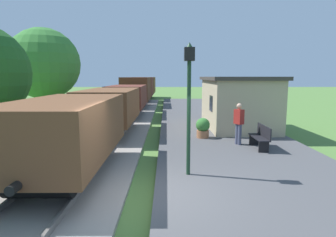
{
  "coord_description": "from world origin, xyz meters",
  "views": [
    {
      "loc": [
        0.5,
        -6.59,
        3.02
      ],
      "look_at": [
        0.58,
        6.11,
        1.17
      ],
      "focal_mm": 30.67,
      "sensor_mm": 36.0,
      "label": 1
    }
  ],
  "objects": [
    {
      "name": "lamp_post_near",
      "position": [
        1.13,
        1.33,
        2.8
      ],
      "size": [
        0.28,
        0.28,
        3.7
      ],
      "color": "#193823",
      "rests_on": "platform_slab"
    },
    {
      "name": "rail_far",
      "position": [
        -3.12,
        0.0,
        0.19
      ],
      "size": [
        0.07,
        60.0,
        0.14
      ],
      "primitive_type": "cube",
      "color": "slate",
      "rests_on": "track_ballast"
    },
    {
      "name": "bench_near_hut",
      "position": [
        4.17,
        4.31,
        0.72
      ],
      "size": [
        0.42,
        1.5,
        0.91
      ],
      "color": "black",
      "rests_on": "platform_slab"
    },
    {
      "name": "tree_trackside_far",
      "position": [
        -7.53,
        12.59,
        3.86
      ],
      "size": [
        4.64,
        4.64,
        6.19
      ],
      "color": "#4C3823",
      "rests_on": "ground"
    },
    {
      "name": "platform_slab",
      "position": [
        3.2,
        0.0,
        0.12
      ],
      "size": [
        6.0,
        60.0,
        0.25
      ],
      "primitive_type": "cube",
      "color": "#4C4C4F",
      "rests_on": "ground"
    },
    {
      "name": "rail_near",
      "position": [
        -1.68,
        0.0,
        0.19
      ],
      "size": [
        0.07,
        60.0,
        0.14
      ],
      "primitive_type": "cube",
      "color": "slate",
      "rests_on": "track_ballast"
    },
    {
      "name": "potted_planter",
      "position": [
        2.17,
        6.33,
        0.72
      ],
      "size": [
        0.64,
        0.64,
        0.92
      ],
      "color": "#9E6642",
      "rests_on": "platform_slab"
    },
    {
      "name": "person_waiting",
      "position": [
        3.47,
        4.99,
        1.18
      ],
      "size": [
        0.39,
        0.45,
        1.71
      ],
      "rotation": [
        0.0,
        0.0,
        3.63
      ],
      "color": "#474C66",
      "rests_on": "platform_slab"
    },
    {
      "name": "ground_plane",
      "position": [
        0.0,
        0.0,
        0.0
      ],
      "size": [
        160.0,
        160.0,
        0.0
      ],
      "primitive_type": "plane",
      "color": "#517A38"
    },
    {
      "name": "station_hut",
      "position": [
        4.4,
        9.11,
        1.65
      ],
      "size": [
        3.5,
        5.8,
        2.78
      ],
      "color": "tan",
      "rests_on": "platform_slab"
    },
    {
      "name": "freight_train",
      "position": [
        -2.4,
        19.27,
        1.55
      ],
      "size": [
        2.5,
        39.2,
        2.72
      ],
      "color": "brown",
      "rests_on": "rail_near"
    },
    {
      "name": "track_ballast",
      "position": [
        -2.4,
        0.0,
        0.06
      ],
      "size": [
        3.8,
        60.0,
        0.12
      ],
      "primitive_type": "cube",
      "color": "gray",
      "rests_on": "ground"
    }
  ]
}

